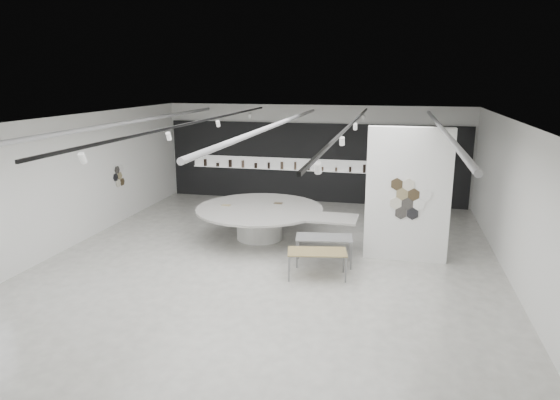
% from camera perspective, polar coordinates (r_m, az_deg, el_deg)
% --- Properties ---
extents(room, '(12.02, 14.02, 3.82)m').
position_cam_1_polar(room, '(13.04, -1.45, 1.60)').
color(room, beige).
rests_on(room, ground).
extents(back_wall_display, '(11.80, 0.27, 3.10)m').
position_cam_1_polar(back_wall_display, '(19.81, 3.66, 4.25)').
color(back_wall_display, black).
rests_on(back_wall_display, ground).
extents(partition_column, '(2.20, 0.38, 3.60)m').
position_cam_1_polar(partition_column, '(13.68, 14.38, 0.56)').
color(partition_column, white).
rests_on(partition_column, ground).
extents(display_island, '(4.98, 3.92, 0.99)m').
position_cam_1_polar(display_island, '(15.25, -2.07, -2.13)').
color(display_island, white).
rests_on(display_island, ground).
extents(sample_table_wood, '(1.55, 0.98, 0.68)m').
position_cam_1_polar(sample_table_wood, '(12.39, 4.26, -6.08)').
color(sample_table_wood, olive).
rests_on(sample_table_wood, ground).
extents(sample_table_stone, '(1.56, 0.93, 0.76)m').
position_cam_1_polar(sample_table_stone, '(13.22, 5.07, -4.49)').
color(sample_table_stone, slate).
rests_on(sample_table_stone, ground).
extents(kitchen_counter, '(1.80, 0.84, 1.37)m').
position_cam_1_polar(kitchen_counter, '(19.37, 12.43, 0.57)').
color(kitchen_counter, white).
rests_on(kitchen_counter, ground).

